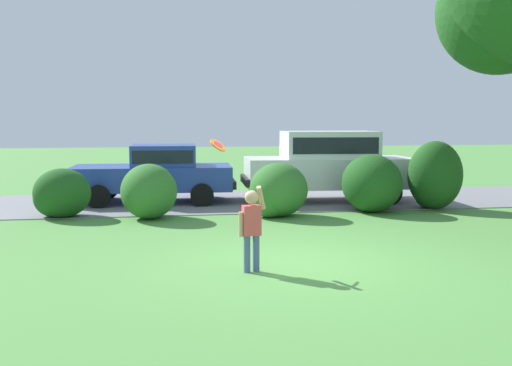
% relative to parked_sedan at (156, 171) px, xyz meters
% --- Properties ---
extents(ground_plane, '(80.00, 80.00, 0.00)m').
position_rel_parked_sedan_xyz_m(ground_plane, '(2.22, -7.21, -0.85)').
color(ground_plane, '#518E42').
extents(driveway_strip, '(28.00, 4.40, 0.02)m').
position_rel_parked_sedan_xyz_m(driveway_strip, '(2.22, -0.19, -0.84)').
color(driveway_strip, slate).
rests_on(driveway_strip, ground).
extents(shrub_near_tree, '(1.30, 1.18, 1.13)m').
position_rel_parked_sedan_xyz_m(shrub_near_tree, '(-2.15, -2.15, -0.32)').
color(shrub_near_tree, '#1E511C').
rests_on(shrub_near_tree, ground).
extents(shrub_centre_left, '(1.27, 1.43, 1.25)m').
position_rel_parked_sedan_xyz_m(shrub_centre_left, '(-0.13, -2.64, -0.22)').
color(shrub_centre_left, '#33702B').
rests_on(shrub_centre_left, ground).
extents(shrub_centre, '(1.35, 1.37, 1.25)m').
position_rel_parked_sedan_xyz_m(shrub_centre, '(2.77, -2.80, -0.27)').
color(shrub_centre, '#33702B').
rests_on(shrub_centre, ground).
extents(shrub_centre_right, '(1.48, 1.59, 1.40)m').
position_rel_parked_sedan_xyz_m(shrub_centre_right, '(5.23, -2.40, -0.20)').
color(shrub_centre_right, '#1E511C').
rests_on(shrub_centre_right, ground).
extents(shrub_far_end, '(1.37, 1.21, 1.71)m').
position_rel_parked_sedan_xyz_m(shrub_far_end, '(6.89, -2.27, -0.05)').
color(shrub_far_end, '#1E511C').
rests_on(shrub_far_end, ground).
extents(parked_sedan, '(4.46, 2.22, 1.56)m').
position_rel_parked_sedan_xyz_m(parked_sedan, '(0.00, 0.00, 0.00)').
color(parked_sedan, '#28429E').
rests_on(parked_sedan, ground).
extents(parked_suv, '(4.77, 2.25, 1.92)m').
position_rel_parked_sedan_xyz_m(parked_suv, '(4.67, -0.45, 0.23)').
color(parked_suv, white).
rests_on(parked_suv, ground).
extents(child_thrower, '(0.44, 0.30, 1.29)m').
position_rel_parked_sedan_xyz_m(child_thrower, '(1.46, -7.65, -0.13)').
color(child_thrower, '#4C608C').
rests_on(child_thrower, ground).
extents(frisbee, '(0.30, 0.27, 0.26)m').
position_rel_parked_sedan_xyz_m(frisbee, '(1.05, -6.89, 0.99)').
color(frisbee, orange).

